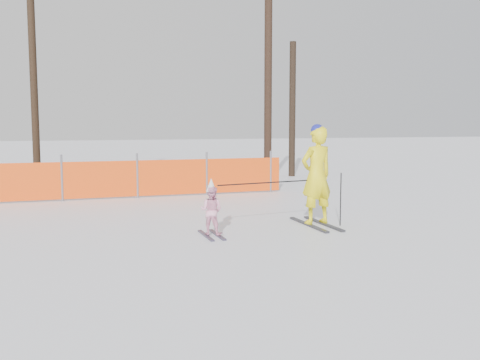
# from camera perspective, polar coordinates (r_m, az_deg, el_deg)

# --- Properties ---
(ground) EXTENTS (120.00, 120.00, 0.00)m
(ground) POSITION_cam_1_polar(r_m,az_deg,el_deg) (9.86, 0.93, -6.08)
(ground) COLOR white
(ground) RESTS_ON ground
(adult) EXTENTS (0.79, 1.67, 2.06)m
(adult) POSITION_cam_1_polar(r_m,az_deg,el_deg) (10.94, 8.16, 0.53)
(adult) COLOR black
(adult) RESTS_ON ground
(child) EXTENTS (0.55, 0.96, 1.07)m
(child) POSITION_cam_1_polar(r_m,az_deg,el_deg) (9.87, -3.07, -3.19)
(child) COLOR black
(child) RESTS_ON ground
(ski_poles) EXTENTS (2.65, 0.33, 1.08)m
(ski_poles) POSITION_cam_1_polar(r_m,az_deg,el_deg) (10.54, 5.64, -0.91)
(ski_poles) COLOR black
(ski_poles) RESTS_ON ground
(safety_fence) EXTENTS (14.30, 0.06, 1.25)m
(safety_fence) POSITION_cam_1_polar(r_m,az_deg,el_deg) (15.07, -21.79, -0.16)
(safety_fence) COLOR #595960
(safety_fence) RESTS_ON ground
(tree_trunks) EXTENTS (9.63, 1.69, 7.05)m
(tree_trunks) POSITION_cam_1_polar(r_m,az_deg,el_deg) (19.15, -2.92, 9.55)
(tree_trunks) COLOR black
(tree_trunks) RESTS_ON ground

